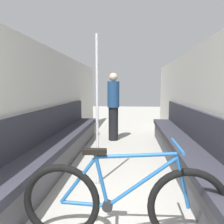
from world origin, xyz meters
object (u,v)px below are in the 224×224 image
object	(u,v)px
bench_seat_row_left	(59,145)
passenger_standing	(113,106)
bench_seat_row_right	(184,148)
grab_pole_near	(97,113)
bicycle	(123,203)

from	to	relation	value
bench_seat_row_left	passenger_standing	distance (m)	2.04
bench_seat_row_right	bench_seat_row_left	bearing A→B (deg)	180.00
bench_seat_row_right	passenger_standing	xyz separation A→B (m)	(-1.34, 1.78, 0.57)
bench_seat_row_right	grab_pole_near	distance (m)	1.71
bicycle	grab_pole_near	xyz separation A→B (m)	(-0.40, 1.15, 0.63)
bench_seat_row_right	bicycle	size ratio (longest dim) A/B	2.69
bicycle	grab_pole_near	world-z (taller)	grab_pole_near
passenger_standing	bicycle	bearing A→B (deg)	133.14
bench_seat_row_left	bicycle	xyz separation A→B (m)	(1.21, -1.93, 0.05)
bench_seat_row_left	passenger_standing	size ratio (longest dim) A/B	2.79
grab_pole_near	bench_seat_row_right	bearing A→B (deg)	29.89
bench_seat_row_right	bicycle	bearing A→B (deg)	-116.43
bench_seat_row_right	passenger_standing	size ratio (longest dim) A/B	2.79
bench_seat_row_left	grab_pole_near	size ratio (longest dim) A/B	2.33
bench_seat_row_left	grab_pole_near	world-z (taller)	grab_pole_near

